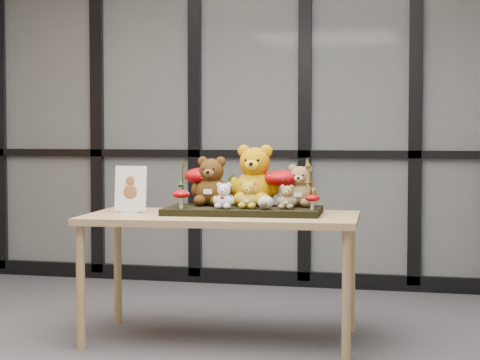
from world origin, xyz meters
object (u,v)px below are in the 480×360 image
(plush_cream_hedgehog, at_px, (266,202))
(mushroom_front_right, at_px, (312,202))
(bear_brown_medium, at_px, (212,179))
(diorama_tray, at_px, (243,211))
(bear_small_yellow, at_px, (248,193))
(bear_pooh_yellow, at_px, (255,172))
(sign_holder, at_px, (131,191))
(bear_white_bow, at_px, (224,194))
(bear_beige_small, at_px, (287,196))
(mushroom_back_left, at_px, (203,184))
(display_table, at_px, (222,226))
(mushroom_back_right, at_px, (282,186))
(mushroom_front_left, at_px, (181,198))
(bear_tan_back, at_px, (300,184))

(plush_cream_hedgehog, relative_size, mushroom_front_right, 0.91)
(bear_brown_medium, height_order, mushroom_front_right, bear_brown_medium)
(diorama_tray, distance_m, bear_small_yellow, 0.15)
(bear_pooh_yellow, bearing_deg, sign_holder, -166.86)
(plush_cream_hedgehog, bearing_deg, bear_white_bow, 176.33)
(bear_beige_small, distance_m, mushroom_back_left, 0.59)
(bear_brown_medium, distance_m, bear_beige_small, 0.51)
(bear_white_bow, xyz_separation_m, sign_holder, (-0.58, 0.03, 0.01))
(bear_brown_medium, relative_size, plush_cream_hedgehog, 3.71)
(mushroom_front_right, bearing_deg, display_table, 178.21)
(mushroom_back_left, xyz_separation_m, mushroom_back_right, (0.49, -0.01, -0.01))
(bear_white_bow, bearing_deg, bear_beige_small, 5.85)
(mushroom_back_left, bearing_deg, mushroom_front_left, -98.98)
(display_table, relative_size, mushroom_front_left, 14.07)
(display_table, relative_size, bear_small_yellow, 9.05)
(bear_brown_medium, xyz_separation_m, mushroom_back_right, (0.42, 0.04, -0.04))
(display_table, xyz_separation_m, bear_brown_medium, (-0.10, 0.14, 0.27))
(sign_holder, bearing_deg, mushroom_front_left, -9.68)
(diorama_tray, bearing_deg, sign_holder, -176.53)
(bear_tan_back, relative_size, mushroom_back_left, 1.10)
(mushroom_front_right, bearing_deg, bear_brown_medium, 166.06)
(bear_small_yellow, xyz_separation_m, mushroom_back_left, (-0.34, 0.22, 0.03))
(diorama_tray, bearing_deg, bear_small_yellow, -63.45)
(bear_beige_small, distance_m, sign_holder, 0.94)
(bear_pooh_yellow, xyz_separation_m, mushroom_front_right, (0.38, -0.22, -0.15))
(bear_white_bow, relative_size, mushroom_front_right, 1.72)
(bear_pooh_yellow, distance_m, bear_white_bow, 0.31)
(diorama_tray, relative_size, mushroom_front_right, 9.43)
(display_table, xyz_separation_m, bear_tan_back, (0.43, 0.19, 0.24))
(bear_pooh_yellow, distance_m, mushroom_back_right, 0.19)
(diorama_tray, xyz_separation_m, mushroom_back_right, (0.21, 0.12, 0.14))
(plush_cream_hedgehog, height_order, sign_holder, sign_holder)
(mushroom_front_left, xyz_separation_m, mushroom_front_right, (0.75, 0.07, -0.01))
(display_table, xyz_separation_m, diorama_tray, (0.11, 0.07, 0.09))
(diorama_tray, relative_size, plush_cream_hedgehog, 10.40)
(plush_cream_hedgehog, bearing_deg, bear_pooh_yellow, 111.01)
(bear_beige_small, bearing_deg, bear_brown_medium, 160.44)
(bear_tan_back, height_order, bear_small_yellow, bear_tan_back)
(display_table, relative_size, diorama_tray, 1.80)
(diorama_tray, bearing_deg, mushroom_front_right, -16.15)
(mushroom_back_right, xyz_separation_m, mushroom_front_right, (0.21, -0.20, -0.07))
(bear_small_yellow, bearing_deg, bear_beige_small, 2.68)
(diorama_tray, height_order, plush_cream_hedgehog, plush_cream_hedgehog)
(bear_white_bow, relative_size, sign_holder, 0.59)
(bear_pooh_yellow, distance_m, mushroom_back_left, 0.34)
(bear_brown_medium, distance_m, sign_holder, 0.49)
(plush_cream_hedgehog, xyz_separation_m, mushroom_front_right, (0.26, 0.03, 0.00))
(bear_small_yellow, bearing_deg, bear_tan_back, 32.59)
(mushroom_back_left, bearing_deg, bear_white_bow, -51.18)
(display_table, distance_m, mushroom_back_left, 0.35)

